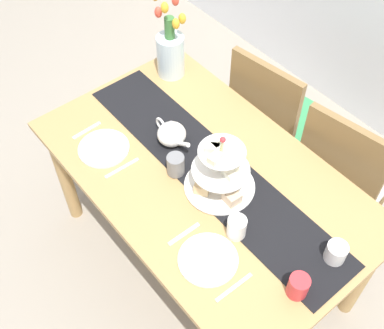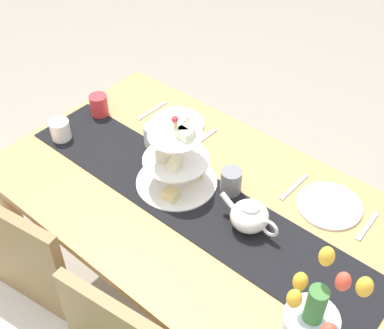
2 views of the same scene
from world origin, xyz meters
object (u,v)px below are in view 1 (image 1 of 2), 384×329
object	(u,v)px
dining_table	(204,188)
knife_left	(122,168)
dinner_plate_left	(104,148)
mug_white_text	(237,227)
fork_right	(184,234)
chair_left	(273,114)
mug_orange	(298,286)
dinner_plate_right	(208,259)
tiered_cake_stand	(220,174)
knife_right	(234,287)
mug_grey	(176,165)
fork_left	(87,130)
chair_right	(345,170)
tulip_vase	(170,50)
cream_jug	(336,253)
teapot	(171,133)

from	to	relation	value
dining_table	knife_left	distance (m)	0.38
dinner_plate_left	mug_white_text	bearing A→B (deg)	12.85
fork_right	mug_white_text	size ratio (longest dim) A/B	1.58
chair_left	mug_orange	distance (m)	1.19
dinner_plate_right	mug_orange	bearing A→B (deg)	28.53
knife_left	tiered_cake_stand	bearing A→B (deg)	36.52
knife_right	mug_grey	world-z (taller)	mug_grey
dining_table	mug_orange	size ratio (longest dim) A/B	15.90
dining_table	dinner_plate_left	bearing A→B (deg)	-145.96
dining_table	tiered_cake_stand	bearing A→B (deg)	-2.58
fork_left	dinner_plate_right	distance (m)	0.87
chair_right	tulip_vase	world-z (taller)	tulip_vase
fork_left	mug_orange	world-z (taller)	mug_orange
dining_table	mug_white_text	bearing A→B (deg)	-18.09
dinner_plate_right	mug_grey	distance (m)	0.45
dining_table	fork_left	xyz separation A→B (m)	(-0.53, -0.26, 0.11)
tulip_vase	mug_grey	bearing A→B (deg)	-36.12
chair_left	fork_right	world-z (taller)	chair_left
cream_jug	mug_white_text	world-z (taller)	mug_white_text
tiered_cake_stand	knife_left	world-z (taller)	tiered_cake_stand
dinner_plate_left	knife_right	bearing A→B (deg)	0.00
chair_left	mug_grey	world-z (taller)	chair_left
cream_jug	mug_white_text	bearing A→B (deg)	-145.77
tiered_cake_stand	knife_right	bearing A→B (deg)	-34.68
mug_white_text	teapot	bearing A→B (deg)	169.29
tiered_cake_stand	mug_grey	bearing A→B (deg)	-154.06
mug_grey	mug_orange	distance (m)	0.71
dinner_plate_right	fork_right	distance (m)	0.15
dining_table	chair_right	size ratio (longest dim) A/B	1.66
dinner_plate_right	knife_left	bearing A→B (deg)	180.00
knife_left	fork_right	xyz separation A→B (m)	(0.43, 0.00, 0.00)
fork_left	dinner_plate_right	world-z (taller)	dinner_plate_right
tiered_cake_stand	dinner_plate_left	bearing A→B (deg)	-152.41
chair_right	mug_orange	distance (m)	0.90
fork_right	knife_right	world-z (taller)	same
teapot	fork_left	world-z (taller)	teapot
chair_left	mug_grey	xyz separation A→B (m)	(0.14, -0.77, 0.29)
tiered_cake_stand	fork_left	bearing A→B (deg)	-158.01
fork_right	knife_right	xyz separation A→B (m)	(0.29, 0.00, 0.00)
chair_left	mug_orange	bearing A→B (deg)	-42.63
dining_table	tiered_cake_stand	distance (m)	0.23
chair_right	mug_grey	bearing A→B (deg)	-115.45
dining_table	mug_white_text	xyz separation A→B (m)	(0.31, -0.10, 0.16)
chair_left	dinner_plate_right	bearing A→B (deg)	-59.84
fork_right	chair_right	bearing A→B (deg)	83.76
tiered_cake_stand	tulip_vase	distance (m)	0.78
teapot	dinner_plate_right	bearing A→B (deg)	-25.11
fork_right	dinner_plate_right	bearing A→B (deg)	0.00
chair_left	cream_jug	distance (m)	1.06
tulip_vase	dinner_plate_right	size ratio (longest dim) A/B	1.91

